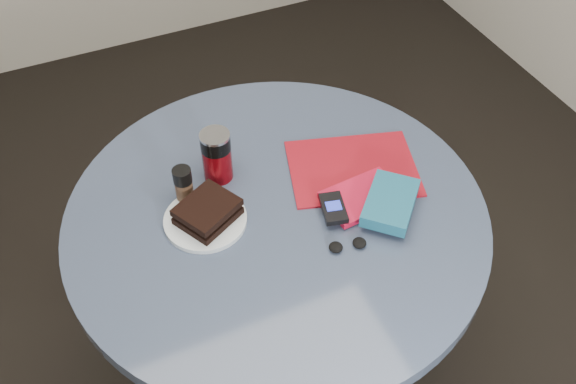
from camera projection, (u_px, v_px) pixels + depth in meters
name	position (u px, v px, depth m)	size (l,w,h in m)	color
ground	(279.00, 366.00, 2.06)	(4.00, 4.00, 0.00)	black
table	(277.00, 253.00, 1.63)	(1.00, 1.00, 0.75)	black
plate	(205.00, 220.00, 1.48)	(0.19, 0.19, 0.01)	silver
sandwich	(208.00, 212.00, 1.46)	(0.16, 0.16, 0.05)	black
soda_can	(217.00, 156.00, 1.54)	(0.08, 0.08, 0.14)	#62040A
pepper_grinder	(184.00, 185.00, 1.50)	(0.04, 0.04, 0.10)	#432C1C
magazine	(353.00, 168.00, 1.61)	(0.32, 0.24, 0.01)	maroon
red_book	(362.00, 197.00, 1.52)	(0.18, 0.12, 0.01)	#B20E2C
novel	(390.00, 202.00, 1.48)	(0.16, 0.11, 0.03)	#16516C
mp3_player	(333.00, 208.00, 1.48)	(0.07, 0.10, 0.02)	black
headphones	(348.00, 245.00, 1.43)	(0.09, 0.05, 0.02)	black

